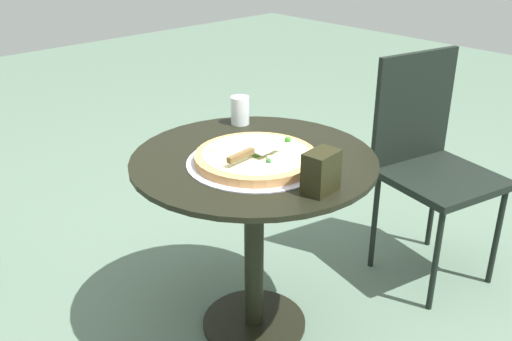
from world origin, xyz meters
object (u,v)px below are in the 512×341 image
pizza_on_tray (256,158)px  patio_chair_far (429,153)px  pizza_server (251,152)px  napkin_dispenser (321,172)px  drinking_cup (240,110)px  patio_table (254,203)px

pizza_on_tray → patio_chair_far: patio_chair_far is taller
patio_chair_far → pizza_server: bearing=81.5°
napkin_dispenser → drinking_cup: bearing=-116.4°
pizza_server → patio_table: bearing=-47.6°
drinking_cup → pizza_on_tray: bearing=146.3°
pizza_server → drinking_cup: drinking_cup is taller
pizza_server → napkin_dispenser: bearing=-171.6°
pizza_on_tray → napkin_dispenser: 0.28m
patio_table → pizza_server: bearing=132.4°
patio_table → pizza_server: (-0.06, 0.07, 0.23)m
drinking_cup → patio_chair_far: (-0.47, -0.62, -0.21)m
pizza_server → patio_chair_far: 0.90m
patio_table → pizza_on_tray: pizza_on_tray is taller
pizza_on_tray → patio_chair_far: bearing=-100.4°
napkin_dispenser → patio_chair_far: patio_chair_far is taller
pizza_server → pizza_on_tray: bearing=-61.0°
patio_table → patio_chair_far: (-0.19, -0.80, 0.02)m
patio_table → napkin_dispenser: size_ratio=6.60×
pizza_on_tray → drinking_cup: 0.38m
patio_table → pizza_on_tray: size_ratio=1.82×
drinking_cup → patio_chair_far: 0.80m
pizza_on_tray → pizza_server: size_ratio=2.13×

